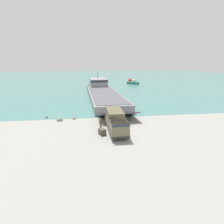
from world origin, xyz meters
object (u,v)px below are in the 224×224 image
at_px(military_truck, 116,121).
at_px(cargo_crate, 102,132).
at_px(soldier_on_ramp, 101,123).
at_px(moored_boat_b, 133,83).
at_px(landing_craft, 101,90).
at_px(moored_boat_a, 130,80).

distance_m(military_truck, cargo_crate, 2.78).
xyz_separation_m(soldier_on_ramp, cargo_crate, (0.06, -2.45, -0.55)).
bearing_deg(cargo_crate, soldier_on_ramp, 91.36).
relative_size(soldier_on_ramp, moored_boat_b, 0.30).
bearing_deg(soldier_on_ramp, military_truck, -85.24).
bearing_deg(landing_craft, cargo_crate, -96.78).
relative_size(military_truck, cargo_crate, 8.02).
distance_m(landing_craft, soldier_on_ramp, 28.87).
xyz_separation_m(military_truck, soldier_on_ramp, (-2.22, 1.10, -0.56)).
bearing_deg(moored_boat_b, soldier_on_ramp, -154.74).
height_order(military_truck, cargo_crate, military_truck).
xyz_separation_m(moored_boat_a, cargo_crate, (-20.26, -70.77, -0.30)).
bearing_deg(cargo_crate, landing_craft, 86.40).
bearing_deg(cargo_crate, moored_boat_a, 74.02).
distance_m(landing_craft, military_truck, 29.89).
distance_m(landing_craft, cargo_crate, 31.33).
bearing_deg(military_truck, moored_boat_a, 164.14).
bearing_deg(moored_boat_a, military_truck, 83.37).
distance_m(military_truck, moored_boat_a, 71.75).
distance_m(moored_boat_b, cargo_crate, 61.88).
distance_m(soldier_on_ramp, moored_boat_b, 59.57).
bearing_deg(moored_boat_b, military_truck, -152.40).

